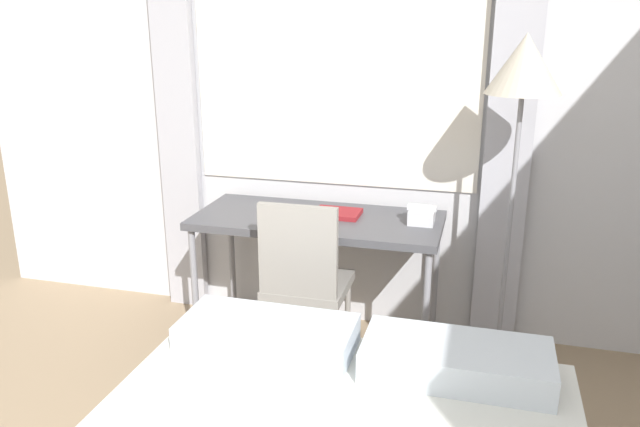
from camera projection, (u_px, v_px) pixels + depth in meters
name	position (u px, v px, depth m)	size (l,w,h in m)	color
wall_back_with_window	(365.00, 95.00, 3.41)	(4.96, 0.13, 2.70)	silver
desk	(318.00, 228.00, 3.31)	(1.30, 0.58, 0.76)	#4C4C51
desk_chair	(304.00, 277.00, 3.06)	(0.41, 0.41, 0.94)	gray
standing_lamp	(522.00, 96.00, 2.79)	(0.34, 0.34, 1.70)	#4C4C51
telephone	(422.00, 215.00, 3.19)	(0.15, 0.15, 0.09)	silver
book	(337.00, 213.00, 3.32)	(0.24, 0.19, 0.02)	maroon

